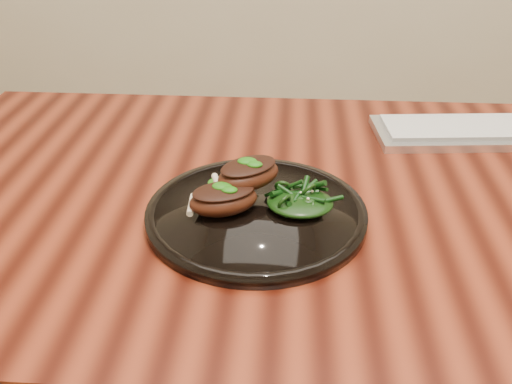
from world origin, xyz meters
TOP-DOWN VIEW (x-y plane):
  - desk at (0.00, 0.00)m, footprint 1.60×0.80m
  - plate at (-0.20, -0.09)m, footprint 0.32×0.32m
  - lamb_chop_front at (-0.25, -0.10)m, footprint 0.11×0.10m
  - lamb_chop_back at (-0.21, -0.05)m, footprint 0.12×0.11m
  - herb_smear at (-0.24, -0.02)m, footprint 0.08×0.05m
  - greens_heap at (-0.14, -0.08)m, footprint 0.10×0.09m
  - keyboard at (0.24, 0.23)m, footprint 0.48×0.18m

SIDE VIEW (x-z plane):
  - desk at x=0.00m, z-range 0.29..1.04m
  - plate at x=-0.20m, z-range 0.75..0.77m
  - keyboard at x=0.24m, z-range 0.75..0.77m
  - herb_smear at x=-0.24m, z-range 0.77..0.77m
  - greens_heap at x=-0.14m, z-range 0.77..0.80m
  - lamb_chop_front at x=-0.25m, z-range 0.77..0.81m
  - lamb_chop_back at x=-0.21m, z-range 0.79..0.83m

